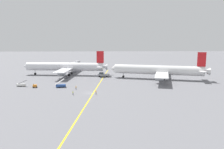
{
  "coord_description": "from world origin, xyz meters",
  "views": [
    {
      "loc": [
        5.65,
        -91.25,
        22.75
      ],
      "look_at": [
        10.13,
        23.31,
        4.0
      ],
      "focal_mm": 35.61,
      "sensor_mm": 36.0,
      "label": 1
    }
  ],
  "objects_px": {
    "gse_belt_loader_portside": "(21,85)",
    "airliner_at_gate_left": "(66,67)",
    "airliner_being_pushed": "(159,70)",
    "ground_crew_wing_walker_right": "(76,88)",
    "pushback_tug": "(103,75)",
    "gse_stair_truck_yellow": "(61,85)",
    "ground_crew_marshaller_foreground": "(73,93)",
    "jet_bridge": "(75,64)",
    "gse_gpu_cart_small": "(35,86)",
    "ground_crew_ramp_agent_by_cones": "(96,92)"
  },
  "relations": [
    {
      "from": "gse_belt_loader_portside",
      "to": "ground_crew_marshaller_foreground",
      "type": "distance_m",
      "value": 32.18
    },
    {
      "from": "airliner_at_gate_left",
      "to": "airliner_being_pushed",
      "type": "height_order",
      "value": "airliner_being_pushed"
    },
    {
      "from": "gse_gpu_cart_small",
      "to": "jet_bridge",
      "type": "xyz_separation_m",
      "value": [
        11.39,
        56.06,
        3.71
      ]
    },
    {
      "from": "airliner_being_pushed",
      "to": "ground_crew_wing_walker_right",
      "type": "xyz_separation_m",
      "value": [
        -43.39,
        -24.23,
        -4.2
      ]
    },
    {
      "from": "ground_crew_ramp_agent_by_cones",
      "to": "jet_bridge",
      "type": "bearing_deg",
      "value": 104.07
    },
    {
      "from": "pushback_tug",
      "to": "gse_belt_loader_portside",
      "type": "xyz_separation_m",
      "value": [
        -39.39,
        -25.03,
        -0.4
      ]
    },
    {
      "from": "pushback_tug",
      "to": "ground_crew_wing_walker_right",
      "type": "bearing_deg",
      "value": -110.49
    },
    {
      "from": "airliner_being_pushed",
      "to": "jet_bridge",
      "type": "bearing_deg",
      "value": 144.8
    },
    {
      "from": "gse_belt_loader_portside",
      "to": "ground_crew_ramp_agent_by_cones",
      "type": "distance_m",
      "value": 40.25
    },
    {
      "from": "gse_stair_truck_yellow",
      "to": "ground_crew_wing_walker_right",
      "type": "height_order",
      "value": "gse_stair_truck_yellow"
    },
    {
      "from": "pushback_tug",
      "to": "gse_stair_truck_yellow",
      "type": "height_order",
      "value": "gse_stair_truck_yellow"
    },
    {
      "from": "gse_gpu_cart_small",
      "to": "gse_stair_truck_yellow",
      "type": "bearing_deg",
      "value": 1.88
    },
    {
      "from": "pushback_tug",
      "to": "airliner_at_gate_left",
      "type": "bearing_deg",
      "value": 162.92
    },
    {
      "from": "gse_gpu_cart_small",
      "to": "ground_crew_ramp_agent_by_cones",
      "type": "height_order",
      "value": "gse_gpu_cart_small"
    },
    {
      "from": "ground_crew_wing_walker_right",
      "to": "ground_crew_ramp_agent_by_cones",
      "type": "xyz_separation_m",
      "value": [
        9.28,
        -9.36,
        0.0
      ]
    },
    {
      "from": "gse_stair_truck_yellow",
      "to": "ground_crew_wing_walker_right",
      "type": "distance_m",
      "value": 9.25
    },
    {
      "from": "gse_gpu_cart_small",
      "to": "ground_crew_wing_walker_right",
      "type": "xyz_separation_m",
      "value": [
        19.67,
        -4.62,
        0.08
      ]
    },
    {
      "from": "pushback_tug",
      "to": "jet_bridge",
      "type": "bearing_deg",
      "value": 126.52
    },
    {
      "from": "gse_belt_loader_portside",
      "to": "airliner_at_gate_left",
      "type": "bearing_deg",
      "value": 63.62
    },
    {
      "from": "airliner_at_gate_left",
      "to": "ground_crew_marshaller_foreground",
      "type": "relative_size",
      "value": 34.04
    },
    {
      "from": "gse_belt_loader_portside",
      "to": "ground_crew_wing_walker_right",
      "type": "height_order",
      "value": "gse_belt_loader_portside"
    },
    {
      "from": "airliner_being_pushed",
      "to": "ground_crew_ramp_agent_by_cones",
      "type": "relative_size",
      "value": 32.0
    },
    {
      "from": "gse_belt_loader_portside",
      "to": "ground_crew_ramp_agent_by_cones",
      "type": "xyz_separation_m",
      "value": [
        36.37,
        -17.23,
        0.05
      ]
    },
    {
      "from": "ground_crew_wing_walker_right",
      "to": "gse_stair_truck_yellow",
      "type": "bearing_deg",
      "value": 147.18
    },
    {
      "from": "airliner_at_gate_left",
      "to": "airliner_being_pushed",
      "type": "distance_m",
      "value": 56.77
    },
    {
      "from": "ground_crew_wing_walker_right",
      "to": "airliner_being_pushed",
      "type": "bearing_deg",
      "value": 29.18
    },
    {
      "from": "gse_belt_loader_portside",
      "to": "gse_gpu_cart_small",
      "type": "distance_m",
      "value": 8.11
    },
    {
      "from": "gse_belt_loader_portside",
      "to": "gse_gpu_cart_small",
      "type": "relative_size",
      "value": 1.98
    },
    {
      "from": "airliner_being_pushed",
      "to": "jet_bridge",
      "type": "xyz_separation_m",
      "value": [
        -51.67,
        36.45,
        -0.56
      ]
    },
    {
      "from": "airliner_at_gate_left",
      "to": "pushback_tug",
      "type": "height_order",
      "value": "airliner_at_gate_left"
    },
    {
      "from": "pushback_tug",
      "to": "jet_bridge",
      "type": "height_order",
      "value": "jet_bridge"
    },
    {
      "from": "ground_crew_marshaller_foreground",
      "to": "airliner_at_gate_left",
      "type": "bearing_deg",
      "value": 102.52
    },
    {
      "from": "gse_stair_truck_yellow",
      "to": "ground_crew_marshaller_foreground",
      "type": "xyz_separation_m",
      "value": [
        7.7,
        -14.62,
        -0.22
      ]
    },
    {
      "from": "pushback_tug",
      "to": "jet_bridge",
      "type": "relative_size",
      "value": 0.56
    },
    {
      "from": "ground_crew_ramp_agent_by_cones",
      "to": "ground_crew_marshaller_foreground",
      "type": "bearing_deg",
      "value": -178.54
    },
    {
      "from": "pushback_tug",
      "to": "ground_crew_marshaller_foreground",
      "type": "xyz_separation_m",
      "value": [
        -12.37,
        -42.5,
        -0.42
      ]
    },
    {
      "from": "airliner_at_gate_left",
      "to": "gse_belt_loader_portside",
      "type": "bearing_deg",
      "value": -116.38
    },
    {
      "from": "gse_stair_truck_yellow",
      "to": "airliner_being_pushed",
      "type": "bearing_deg",
      "value": 20.58
    },
    {
      "from": "gse_stair_truck_yellow",
      "to": "jet_bridge",
      "type": "distance_m",
      "value": 55.78
    },
    {
      "from": "airliner_at_gate_left",
      "to": "ground_crew_ramp_agent_by_cones",
      "type": "bearing_deg",
      "value": -67.6
    },
    {
      "from": "gse_gpu_cart_small",
      "to": "ground_crew_ramp_agent_by_cones",
      "type": "distance_m",
      "value": 32.15
    },
    {
      "from": "gse_belt_loader_portside",
      "to": "ground_crew_marshaller_foreground",
      "type": "relative_size",
      "value": 3.2
    },
    {
      "from": "airliner_being_pushed",
      "to": "ground_crew_wing_walker_right",
      "type": "relative_size",
      "value": 32.16
    },
    {
      "from": "jet_bridge",
      "to": "gse_belt_loader_portside",
      "type": "bearing_deg",
      "value": -109.62
    },
    {
      "from": "pushback_tug",
      "to": "gse_gpu_cart_small",
      "type": "height_order",
      "value": "pushback_tug"
    },
    {
      "from": "gse_belt_loader_portside",
      "to": "gse_stair_truck_yellow",
      "type": "distance_m",
      "value": 19.54
    },
    {
      "from": "jet_bridge",
      "to": "ground_crew_marshaller_foreground",
      "type": "bearing_deg",
      "value": -83.35
    },
    {
      "from": "gse_gpu_cart_small",
      "to": "jet_bridge",
      "type": "height_order",
      "value": "jet_bridge"
    },
    {
      "from": "gse_gpu_cart_small",
      "to": "ground_crew_wing_walker_right",
      "type": "relative_size",
      "value": 1.53
    },
    {
      "from": "gse_stair_truck_yellow",
      "to": "ground_crew_wing_walker_right",
      "type": "bearing_deg",
      "value": -32.82
    }
  ]
}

